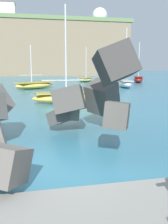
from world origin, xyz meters
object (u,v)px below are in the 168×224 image
object	(u,v)px
radar_dome	(100,17)
station_building_central	(6,10)
boat_near_left	(125,83)
boat_near_right	(85,79)
boat_mid_centre	(72,97)
boat_mid_right	(138,79)
boat_near_centre	(35,85)

from	to	relation	value
radar_dome	station_building_central	size ratio (longest dim) A/B	1.33
boat_near_left	boat_near_right	size ratio (longest dim) A/B	1.19
boat_mid_centre	station_building_central	size ratio (longest dim) A/B	1.17
boat_near_left	boat_near_right	world-z (taller)	boat_near_left
boat_near_right	station_building_central	size ratio (longest dim) A/B	1.07
boat_mid_right	boat_near_left	bearing A→B (deg)	-122.99
boat_mid_right	radar_dome	size ratio (longest dim) A/B	0.88
boat_mid_centre	station_building_central	xyz separation A→B (m)	(-9.43, 69.74, 20.43)
boat_mid_centre	station_building_central	bearing A→B (deg)	97.70
boat_near_centre	boat_mid_right	xyz separation A→B (m)	(18.72, 9.69, 0.14)
boat_near_left	radar_dome	bearing A→B (deg)	76.89
boat_mid_right	radar_dome	bearing A→B (deg)	80.64
boat_mid_centre	radar_dome	xyz separation A→B (m)	(26.49, 85.90, 22.51)
boat_mid_right	station_building_central	xyz separation A→B (m)	(-25.69, 45.86, 20.31)
boat_near_right	station_building_central	distance (m)	48.91
boat_near_centre	boat_near_right	distance (m)	17.60
boat_near_centre	boat_mid_right	bearing A→B (deg)	27.37
boat_mid_right	station_building_central	size ratio (longest dim) A/B	1.17
boat_near_centre	radar_dome	xyz separation A→B (m)	(28.95, 71.71, 22.53)
boat_near_left	boat_mid_right	bearing A→B (deg)	57.01
radar_dome	boat_near_centre	bearing A→B (deg)	-111.98
boat_mid_centre	boat_mid_right	distance (m)	28.90
radar_dome	boat_near_right	bearing A→B (deg)	-108.33
boat_near_left	boat_near_right	xyz separation A→B (m)	(-2.16, 14.93, -0.12)
boat_near_left	boat_near_centre	bearing A→B (deg)	177.96
boat_near_right	boat_mid_centre	size ratio (longest dim) A/B	0.91
boat_mid_centre	radar_dome	bearing A→B (deg)	72.86
boat_mid_centre	station_building_central	world-z (taller)	station_building_central
boat_near_right	station_building_central	world-z (taller)	station_building_central
boat_mid_right	boat_near_centre	bearing A→B (deg)	-152.63
boat_near_left	boat_near_centre	size ratio (longest dim) A/B	1.35
boat_near_left	station_building_central	distance (m)	62.56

